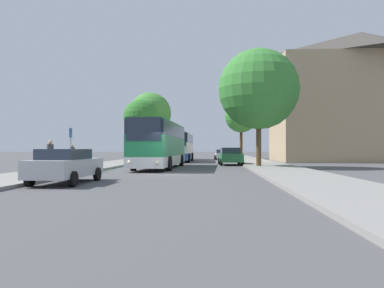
{
  "coord_description": "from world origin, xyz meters",
  "views": [
    {
      "loc": [
        2.45,
        -21.97,
        1.5
      ],
      "look_at": [
        0.34,
        15.76,
        1.97
      ],
      "focal_mm": 35.0,
      "sensor_mm": 36.0,
      "label": 1
    }
  ],
  "objects_px": {
    "pedestrian_waiting_far": "(50,156)",
    "tree_left_near": "(150,114)",
    "bus_front": "(160,144)",
    "tree_right_near": "(241,117)",
    "parked_car_right_near": "(230,156)",
    "parked_car_right_far": "(222,154)",
    "pedestrian_waiting_near": "(72,156)",
    "tree_left_far": "(141,117)",
    "tree_right_mid": "(259,89)",
    "bus_stop_sign": "(71,144)",
    "parked_car_left_curb": "(66,165)",
    "bus_middle": "(180,147)"
  },
  "relations": [
    {
      "from": "bus_front",
      "to": "tree_right_near",
      "type": "xyz_separation_m",
      "value": [
        8.15,
        26.03,
        4.33
      ]
    },
    {
      "from": "parked_car_left_curb",
      "to": "tree_left_near",
      "type": "height_order",
      "value": "tree_left_near"
    },
    {
      "from": "parked_car_right_near",
      "to": "pedestrian_waiting_far",
      "type": "xyz_separation_m",
      "value": [
        -10.65,
        -13.94,
        0.26
      ]
    },
    {
      "from": "pedestrian_waiting_far",
      "to": "tree_right_mid",
      "type": "bearing_deg",
      "value": 46.95
    },
    {
      "from": "tree_right_near",
      "to": "tree_right_mid",
      "type": "bearing_deg",
      "value": -91.14
    },
    {
      "from": "parked_car_right_near",
      "to": "parked_car_right_far",
      "type": "xyz_separation_m",
      "value": [
        -0.31,
        17.31,
        -0.09
      ]
    },
    {
      "from": "bus_front",
      "to": "tree_left_near",
      "type": "distance_m",
      "value": 23.67
    },
    {
      "from": "parked_car_right_far",
      "to": "tree_right_near",
      "type": "bearing_deg",
      "value": -136.42
    },
    {
      "from": "parked_car_right_far",
      "to": "bus_front",
      "type": "bearing_deg",
      "value": 74.26
    },
    {
      "from": "tree_right_near",
      "to": "pedestrian_waiting_far",
      "type": "bearing_deg",
      "value": -111.05
    },
    {
      "from": "tree_left_far",
      "to": "bus_front",
      "type": "bearing_deg",
      "value": -74.11
    },
    {
      "from": "bus_middle",
      "to": "tree_right_near",
      "type": "distance_m",
      "value": 14.73
    },
    {
      "from": "bus_front",
      "to": "bus_stop_sign",
      "type": "distance_m",
      "value": 7.03
    },
    {
      "from": "parked_car_left_curb",
      "to": "tree_right_near",
      "type": "xyz_separation_m",
      "value": [
        10.43,
        38.78,
        5.38
      ]
    },
    {
      "from": "bus_front",
      "to": "parked_car_left_curb",
      "type": "height_order",
      "value": "bus_front"
    },
    {
      "from": "bus_stop_sign",
      "to": "bus_front",
      "type": "bearing_deg",
      "value": 42.39
    },
    {
      "from": "pedestrian_waiting_far",
      "to": "tree_left_far",
      "type": "distance_m",
      "value": 25.2
    },
    {
      "from": "tree_right_mid",
      "to": "parked_car_right_near",
      "type": "bearing_deg",
      "value": 113.66
    },
    {
      "from": "bus_stop_sign",
      "to": "tree_right_near",
      "type": "relative_size",
      "value": 0.32
    },
    {
      "from": "parked_car_right_near",
      "to": "parked_car_right_far",
      "type": "distance_m",
      "value": 17.32
    },
    {
      "from": "parked_car_right_far",
      "to": "tree_left_near",
      "type": "bearing_deg",
      "value": -0.95
    },
    {
      "from": "tree_left_near",
      "to": "tree_right_near",
      "type": "height_order",
      "value": "tree_left_near"
    },
    {
      "from": "bus_front",
      "to": "pedestrian_waiting_near",
      "type": "height_order",
      "value": "bus_front"
    },
    {
      "from": "tree_left_far",
      "to": "tree_right_mid",
      "type": "bearing_deg",
      "value": -51.35
    },
    {
      "from": "pedestrian_waiting_near",
      "to": "bus_front",
      "type": "bearing_deg",
      "value": -59.13
    },
    {
      "from": "bus_middle",
      "to": "parked_car_left_curb",
      "type": "distance_m",
      "value": 27.33
    },
    {
      "from": "bus_middle",
      "to": "pedestrian_waiting_near",
      "type": "xyz_separation_m",
      "value": [
        -6.08,
        -17.15,
        -0.75
      ]
    },
    {
      "from": "tree_right_near",
      "to": "bus_front",
      "type": "bearing_deg",
      "value": -107.37
    },
    {
      "from": "pedestrian_waiting_far",
      "to": "tree_right_near",
      "type": "distance_m",
      "value": 37.0
    },
    {
      "from": "tree_right_near",
      "to": "tree_right_mid",
      "type": "relative_size",
      "value": 0.91
    },
    {
      "from": "parked_car_right_far",
      "to": "tree_left_near",
      "type": "relative_size",
      "value": 0.48
    },
    {
      "from": "bus_front",
      "to": "tree_left_far",
      "type": "bearing_deg",
      "value": 107.75
    },
    {
      "from": "pedestrian_waiting_far",
      "to": "tree_left_near",
      "type": "height_order",
      "value": "tree_left_near"
    },
    {
      "from": "pedestrian_waiting_far",
      "to": "tree_left_far",
      "type": "relative_size",
      "value": 0.25
    },
    {
      "from": "tree_left_far",
      "to": "tree_right_mid",
      "type": "distance_m",
      "value": 19.86
    },
    {
      "from": "parked_car_right_far",
      "to": "tree_right_mid",
      "type": "height_order",
      "value": "tree_right_mid"
    },
    {
      "from": "tree_left_far",
      "to": "tree_right_near",
      "type": "bearing_deg",
      "value": 36.03
    },
    {
      "from": "tree_left_near",
      "to": "tree_right_mid",
      "type": "bearing_deg",
      "value": -60.36
    },
    {
      "from": "tree_left_far",
      "to": "pedestrian_waiting_far",
      "type": "bearing_deg",
      "value": -90.64
    },
    {
      "from": "parked_car_right_far",
      "to": "tree_left_far",
      "type": "height_order",
      "value": "tree_left_far"
    },
    {
      "from": "parked_car_right_near",
      "to": "pedestrian_waiting_near",
      "type": "height_order",
      "value": "pedestrian_waiting_near"
    },
    {
      "from": "parked_car_left_curb",
      "to": "parked_car_right_far",
      "type": "xyz_separation_m",
      "value": [
        7.61,
        35.83,
        -0.06
      ]
    },
    {
      "from": "tree_left_far",
      "to": "parked_car_right_far",
      "type": "bearing_deg",
      "value": 32.53
    },
    {
      "from": "parked_car_left_curb",
      "to": "parked_car_right_far",
      "type": "height_order",
      "value": "parked_car_left_curb"
    },
    {
      "from": "pedestrian_waiting_near",
      "to": "tree_right_near",
      "type": "distance_m",
      "value": 32.39
    },
    {
      "from": "pedestrian_waiting_near",
      "to": "bus_stop_sign",
      "type": "bearing_deg",
      "value": -155.12
    },
    {
      "from": "parked_car_right_near",
      "to": "tree_left_near",
      "type": "bearing_deg",
      "value": -61.73
    },
    {
      "from": "bus_stop_sign",
      "to": "tree_left_far",
      "type": "relative_size",
      "value": 0.37
    },
    {
      "from": "pedestrian_waiting_near",
      "to": "tree_right_mid",
      "type": "height_order",
      "value": "tree_right_mid"
    },
    {
      "from": "parked_car_left_curb",
      "to": "tree_left_far",
      "type": "relative_size",
      "value": 0.62
    }
  ]
}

